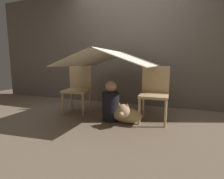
# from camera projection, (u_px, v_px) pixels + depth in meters

# --- Properties ---
(ground_plane) EXTENTS (8.80, 8.80, 0.00)m
(ground_plane) POSITION_uv_depth(u_px,v_px,m) (109.00, 119.00, 2.80)
(ground_plane) COLOR #7A6651
(wall_back) EXTENTS (7.00, 0.05, 2.50)m
(wall_back) POSITION_uv_depth(u_px,v_px,m) (129.00, 46.00, 3.70)
(wall_back) COLOR #6B6056
(wall_back) RESTS_ON ground_plane
(chair_left) EXTENTS (0.49, 0.49, 0.85)m
(chair_left) POSITION_uv_depth(u_px,v_px,m) (78.00, 87.00, 3.18)
(chair_left) COLOR #D1B27F
(chair_left) RESTS_ON ground_plane
(chair_right) EXTENTS (0.44, 0.44, 0.85)m
(chair_right) POSITION_uv_depth(u_px,v_px,m) (154.00, 91.00, 2.69)
(chair_right) COLOR #D1B27F
(chair_right) RESTS_ON ground_plane
(sheet_canopy) EXTENTS (1.36, 1.46, 0.25)m
(sheet_canopy) POSITION_uv_depth(u_px,v_px,m) (112.00, 58.00, 2.79)
(sheet_canopy) COLOR silver
(person_front) EXTENTS (0.26, 0.26, 0.63)m
(person_front) POSITION_uv_depth(u_px,v_px,m) (111.00, 103.00, 2.72)
(person_front) COLOR black
(person_front) RESTS_ON ground_plane
(dog) EXTENTS (0.47, 0.42, 0.35)m
(dog) POSITION_uv_depth(u_px,v_px,m) (126.00, 114.00, 2.58)
(dog) COLOR tan
(dog) RESTS_ON ground_plane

